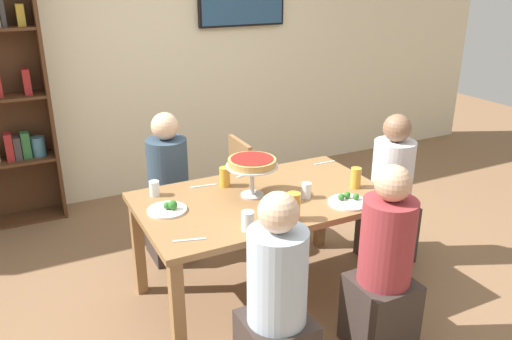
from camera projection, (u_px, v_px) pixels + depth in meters
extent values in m
plane|color=#846042|center=(262.00, 294.00, 3.58)|extent=(12.00, 12.00, 0.00)
cube|color=beige|center=(157.00, 48.00, 4.90)|extent=(8.00, 0.12, 2.80)
cube|color=olive|center=(263.00, 200.00, 3.32)|extent=(1.58, 0.94, 0.04)
cube|color=olive|center=(178.00, 315.00, 2.80)|extent=(0.07, 0.07, 0.70)
cube|color=olive|center=(390.00, 253.00, 3.42)|extent=(0.07, 0.07, 0.70)
cube|color=olive|center=(138.00, 247.00, 3.49)|extent=(0.07, 0.07, 0.70)
cube|color=olive|center=(321.00, 205.00, 4.10)|extent=(0.07, 0.07, 0.70)
cube|color=#4C2D19|center=(47.00, 95.00, 4.39)|extent=(0.03, 0.30, 2.20)
cube|color=#4C2D19|center=(1.00, 222.00, 4.56)|extent=(1.04, 0.28, 0.02)
cube|color=maroon|center=(9.00, 147.00, 4.39)|extent=(0.06, 0.13, 0.24)
cube|color=#3D3838|center=(17.00, 148.00, 4.42)|extent=(0.06, 0.13, 0.20)
cube|color=#2D6B38|center=(26.00, 145.00, 4.45)|extent=(0.07, 0.10, 0.23)
cylinder|color=#3D7084|center=(38.00, 146.00, 4.50)|extent=(0.12, 0.12, 0.17)
cube|color=maroon|center=(27.00, 81.00, 4.28)|extent=(0.06, 0.13, 0.21)
cube|color=#3D3838|center=(2.00, 12.00, 4.04)|extent=(0.04, 0.10, 0.22)
cube|color=#B7932D|center=(20.00, 15.00, 4.11)|extent=(0.06, 0.13, 0.17)
cylinder|color=silver|center=(277.00, 277.00, 2.53)|extent=(0.30, 0.30, 0.50)
sphere|color=beige|center=(278.00, 212.00, 2.40)|extent=(0.20, 0.20, 0.20)
cube|color=#382D28|center=(380.00, 313.00, 3.02)|extent=(0.34, 0.34, 0.45)
cylinder|color=#993338|center=(387.00, 242.00, 2.85)|extent=(0.30, 0.30, 0.50)
sphere|color=tan|center=(393.00, 183.00, 2.72)|extent=(0.20, 0.20, 0.20)
cube|color=#382D28|center=(386.00, 231.00, 3.96)|extent=(0.34, 0.34, 0.45)
cylinder|color=silver|center=(392.00, 174.00, 3.79)|extent=(0.30, 0.30, 0.50)
sphere|color=#846047|center=(397.00, 128.00, 3.66)|extent=(0.20, 0.20, 0.20)
cube|color=#382D28|center=(172.00, 229.00, 4.00)|extent=(0.34, 0.34, 0.45)
cylinder|color=#33475B|center=(168.00, 172.00, 3.83)|extent=(0.30, 0.30, 0.50)
sphere|color=beige|center=(165.00, 126.00, 3.70)|extent=(0.20, 0.20, 0.20)
cube|color=olive|center=(261.00, 189.00, 4.20)|extent=(0.40, 0.40, 0.04)
cube|color=olive|center=(240.00, 166.00, 4.05)|extent=(0.04, 0.36, 0.42)
cylinder|color=olive|center=(269.00, 202.00, 4.51)|extent=(0.04, 0.04, 0.41)
cylinder|color=olive|center=(289.00, 218.00, 4.21)|extent=(0.04, 0.04, 0.41)
cylinder|color=olive|center=(233.00, 210.00, 4.36)|extent=(0.04, 0.04, 0.41)
cylinder|color=olive|center=(251.00, 227.00, 4.07)|extent=(0.04, 0.04, 0.41)
cylinder|color=silver|center=(252.00, 195.00, 3.33)|extent=(0.15, 0.15, 0.01)
cylinder|color=silver|center=(252.00, 180.00, 3.29)|extent=(0.03, 0.03, 0.19)
cylinder|color=silver|center=(252.00, 166.00, 3.25)|extent=(0.33, 0.33, 0.01)
cylinder|color=tan|center=(252.00, 162.00, 3.24)|extent=(0.30, 0.30, 0.04)
cylinder|color=maroon|center=(252.00, 159.00, 3.24)|extent=(0.27, 0.27, 0.00)
cylinder|color=white|center=(167.00, 210.00, 3.12)|extent=(0.24, 0.24, 0.01)
sphere|color=#2D7028|center=(173.00, 205.00, 3.10)|extent=(0.06, 0.06, 0.06)
sphere|color=#2D7028|center=(167.00, 206.00, 3.11)|extent=(0.04, 0.04, 0.04)
cylinder|color=white|center=(348.00, 203.00, 3.21)|extent=(0.25, 0.25, 0.01)
sphere|color=#2D7028|center=(347.00, 195.00, 3.25)|extent=(0.04, 0.04, 0.04)
sphere|color=#2D7028|center=(356.00, 197.00, 3.23)|extent=(0.04, 0.04, 0.04)
sphere|color=#2D7028|center=(341.00, 197.00, 3.22)|extent=(0.04, 0.04, 0.04)
cylinder|color=gold|center=(294.00, 207.00, 2.98)|extent=(0.08, 0.08, 0.17)
cylinder|color=gold|center=(356.00, 178.00, 3.43)|extent=(0.07, 0.07, 0.14)
cylinder|color=gold|center=(225.00, 177.00, 3.45)|extent=(0.07, 0.07, 0.13)
cylinder|color=white|center=(154.00, 188.00, 3.31)|extent=(0.07, 0.07, 0.10)
cylinder|color=white|center=(248.00, 221.00, 2.87)|extent=(0.07, 0.07, 0.11)
cylinder|color=white|center=(306.00, 190.00, 3.28)|extent=(0.06, 0.06, 0.10)
cube|color=silver|center=(247.00, 174.00, 3.67)|extent=(0.18, 0.05, 0.00)
cube|color=silver|center=(190.00, 240.00, 2.78)|extent=(0.18, 0.06, 0.00)
cube|color=silver|center=(325.00, 163.00, 3.88)|extent=(0.18, 0.02, 0.00)
cube|color=silver|center=(204.00, 186.00, 3.47)|extent=(0.18, 0.04, 0.00)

